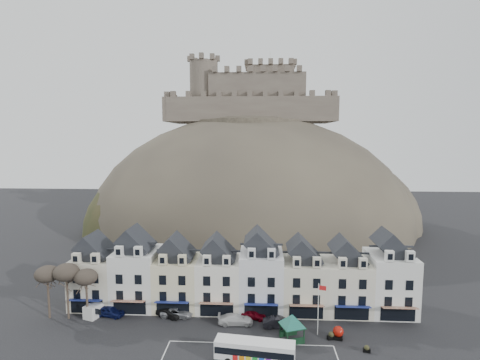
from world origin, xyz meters
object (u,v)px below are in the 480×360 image
Objects in this scene: bus_shelter at (292,320)px; car_black at (169,313)px; car_charcoal at (279,322)px; car_maroon at (254,314)px; bus at (255,350)px; flagpole at (319,306)px; car_white at (235,319)px; white_van at (98,308)px; red_buoy at (338,332)px; car_silver at (177,312)px; car_navy at (110,311)px.

bus_shelter is 19.35m from car_black.
car_charcoal reaches higher than car_black.
bus is at bearing -158.25° from car_maroon.
flagpole reaches higher than car_white.
white_van is at bearing 81.42° from car_white.
bus reaches higher than red_buoy.
bus is 27.11m from white_van.
car_black is at bearing 106.67° from car_silver.
flagpole is 31.82m from car_navy.
car_black is at bearing 111.40° from car_maroon.
bus_shelter is 1.18× the size of car_charcoal.
car_black is at bearing 16.56° from white_van.
car_charcoal is at bearing -103.75° from car_maroon.
white_van is 0.96× the size of car_silver.
car_white is at bearing 145.44° from car_maroon.
car_white is at bearing 133.04° from bus_shelter.
car_black is (-13.40, 10.79, -0.87)m from bus.
red_buoy is 0.34× the size of car_white.
bus_shelter reaches higher than white_van.
bus_shelter is at bearing -107.82° from car_silver.
bus is 1.94× the size of car_white.
car_navy is 1.13× the size of car_black.
car_silver is (12.51, 0.00, -0.30)m from white_van.
red_buoy is at bearing 10.14° from white_van.
car_silver reaches higher than car_maroon.
bus is 2.14× the size of car_charcoal.
flagpole is at bearing 160.08° from red_buoy.
car_maroon is at bearing 155.33° from flagpole.
car_navy reaches higher than car_charcoal.
white_van is at bearing 171.90° from red_buoy.
red_buoy is 12.81m from car_maroon.
bus_shelter is at bearing -120.41° from car_white.
flagpole is at bearing 4.05° from bus_shelter.
car_maroon is at bearing -63.63° from car_black.
flagpole reaches higher than car_silver.
bus is 12.87m from red_buoy.
car_white is at bearing -100.41° from car_silver.
bus is 1.81× the size of bus_shelter.
car_silver is at bearing 109.94° from car_maroon.
car_navy is at bearing 115.51° from car_black.
car_silver is at bearing 144.79° from bus.
car_charcoal is (-1.58, 3.42, -2.14)m from bus_shelter.
flagpole is 1.85× the size of car_black.
car_maroon is at bearing -77.41° from car_navy.
car_charcoal is (3.40, 8.62, -0.76)m from bus.
car_black is (11.31, -0.33, -0.33)m from white_van.
car_silver is 15.80m from car_charcoal.
red_buoy is at bearing -111.75° from car_charcoal.
bus_shelter is at bearing -158.62° from car_charcoal.
red_buoy is 0.38× the size of white_van.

